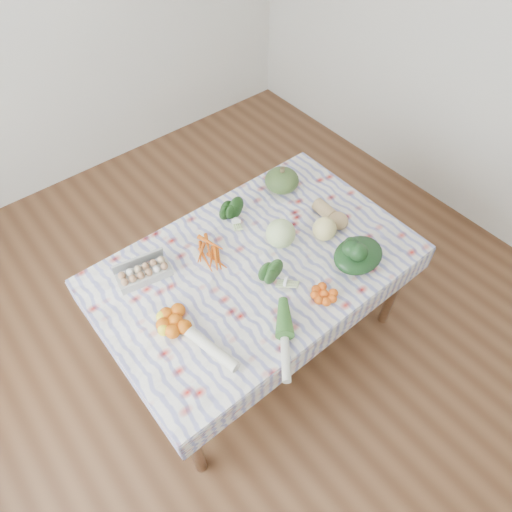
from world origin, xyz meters
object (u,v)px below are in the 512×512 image
egg_carton (144,274)px  cabbage (281,234)px  dining_table (256,273)px  grapefruit (325,229)px  kabocha_squash (282,180)px  butternut_squash (331,214)px

egg_carton → cabbage: (0.69, -0.26, 0.04)m
dining_table → grapefruit: bearing=-12.9°
grapefruit → kabocha_squash: bearing=79.6°
dining_table → kabocha_squash: (0.49, 0.35, 0.15)m
cabbage → butternut_squash: bearing=-8.0°
egg_carton → grapefruit: grapefruit is taller
kabocha_squash → cabbage: bearing=-132.2°
kabocha_squash → grapefruit: (-0.08, -0.44, -0.00)m
dining_table → kabocha_squash: bearing=35.9°
kabocha_squash → dining_table: bearing=-144.1°
kabocha_squash → cabbage: (-0.30, -0.33, 0.01)m
cabbage → grapefruit: (0.22, -0.12, -0.01)m
egg_carton → dining_table: bearing=-18.6°
kabocha_squash → butternut_squash: kabocha_squash is taller
egg_carton → grapefruit: (0.91, -0.37, 0.03)m
egg_carton → butternut_squash: bearing=-5.9°
dining_table → butternut_squash: size_ratio=7.02×
egg_carton → grapefruit: 0.98m
egg_carton → grapefruit: size_ratio=2.07×
kabocha_squash → egg_carton: bearing=-175.9°
butternut_squash → grapefruit: size_ratio=1.74×
butternut_squash → egg_carton: bearing=166.5°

